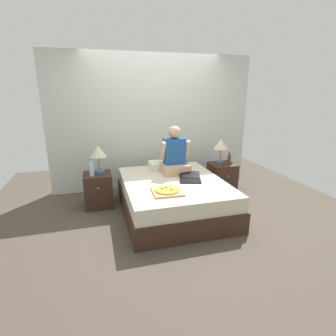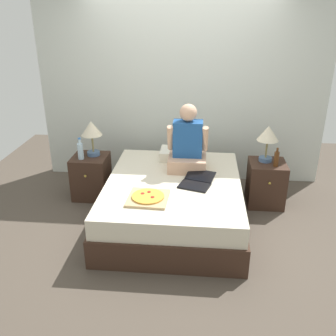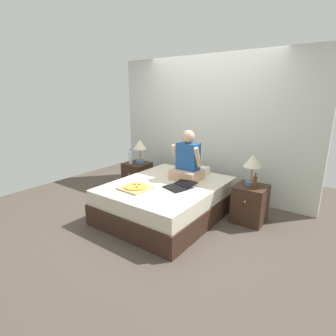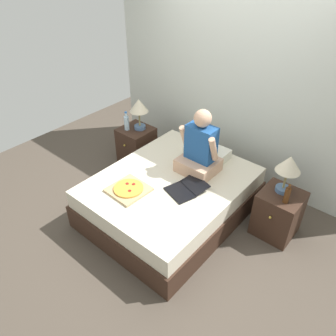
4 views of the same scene
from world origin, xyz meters
name	(u,v)px [view 4 (image 4 of 4)]	position (x,y,z in m)	size (l,w,h in m)	color
ground_plane	(170,213)	(0.00, 0.00, 0.00)	(5.87, 5.87, 0.00)	#4C4238
wall_back	(237,86)	(0.00, 1.31, 1.25)	(3.87, 0.12, 2.50)	silver
bed	(171,197)	(0.00, 0.00, 0.26)	(1.53, 1.90, 0.52)	#382319
nightstand_left	(137,145)	(-1.11, 0.55, 0.28)	(0.44, 0.47, 0.56)	#382319
lamp_on_left_nightstand	(139,108)	(-1.07, 0.60, 0.88)	(0.26, 0.26, 0.45)	#4C6B93
water_bottle	(127,123)	(-1.19, 0.46, 0.67)	(0.07, 0.07, 0.28)	silver
nightstand_right	(278,213)	(1.11, 0.55, 0.28)	(0.44, 0.47, 0.56)	#382319
lamp_on_right_nightstand	(289,166)	(1.08, 0.60, 0.88)	(0.26, 0.26, 0.45)	#4C6B93
beer_bottle	(287,195)	(1.18, 0.45, 0.65)	(0.06, 0.06, 0.23)	#512D14
pillow	(207,152)	(0.04, 0.67, 0.58)	(0.52, 0.34, 0.12)	silver
person_seated	(200,150)	(0.13, 0.36, 0.81)	(0.47, 0.40, 0.78)	tan
laptop	(185,190)	(0.25, -0.06, 0.54)	(0.43, 0.49, 0.07)	black
pizza_box	(129,189)	(-0.22, -0.45, 0.54)	(0.42, 0.42, 0.05)	tan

